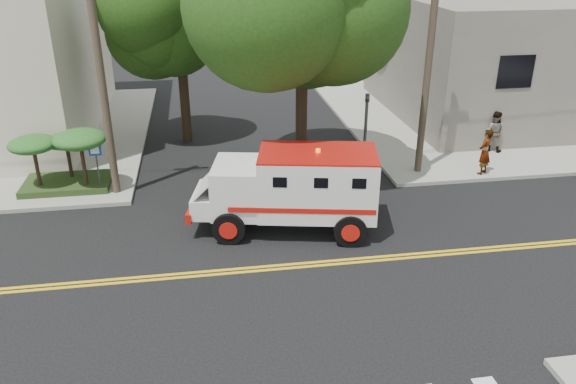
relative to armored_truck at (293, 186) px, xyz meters
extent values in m
plane|color=black|center=(-0.48, -2.33, -1.54)|extent=(100.00, 100.00, 0.00)
cube|color=gray|center=(13.02, 11.17, -1.47)|extent=(17.00, 17.00, 0.15)
cube|color=#676058|center=(14.52, 11.67, 1.61)|extent=(14.00, 12.00, 6.00)
cylinder|color=#382D23|center=(-6.08, 3.67, 2.96)|extent=(0.28, 0.28, 9.00)
cylinder|color=#382D23|center=(5.82, 3.87, 2.96)|extent=(0.28, 0.28, 9.00)
cylinder|color=black|center=(1.02, 4.17, 1.96)|extent=(0.44, 0.44, 7.00)
cylinder|color=black|center=(-3.48, 9.67, 1.26)|extent=(0.44, 0.44, 5.60)
sphere|color=#1D3C10|center=(-3.48, 9.67, 4.06)|extent=(3.92, 3.92, 3.92)
sphere|color=#1D3C10|center=(-2.64, 9.11, 4.48)|extent=(3.36, 3.36, 3.36)
cylinder|color=black|center=(8.02, 13.67, 1.43)|extent=(0.44, 0.44, 5.95)
cylinder|color=#3F3F42|center=(3.32, 3.27, 0.26)|extent=(0.12, 0.12, 3.60)
imported|color=#3F3F42|center=(3.32, 3.27, 1.61)|extent=(0.15, 0.18, 0.90)
cylinder|color=#3F3F42|center=(-6.68, 3.87, -0.54)|extent=(0.06, 0.06, 2.00)
cube|color=#0C33A5|center=(-6.68, 3.81, 0.26)|extent=(0.45, 0.03, 0.45)
cube|color=#1E3314|center=(-7.98, 4.47, -1.27)|extent=(3.20, 2.00, 0.24)
cylinder|color=black|center=(-8.88, 4.17, -0.39)|extent=(0.14, 0.14, 1.52)
ellipsoid|color=#19531F|center=(-8.88, 4.17, 0.46)|extent=(1.73, 1.73, 0.60)
cylinder|color=black|center=(-7.88, 4.87, -0.47)|extent=(0.14, 0.14, 1.36)
ellipsoid|color=#19531F|center=(-7.88, 4.87, 0.29)|extent=(1.55, 1.55, 0.54)
cylinder|color=black|center=(-7.18, 3.97, -0.31)|extent=(0.14, 0.14, 1.68)
ellipsoid|color=#19531F|center=(-7.18, 3.97, 0.63)|extent=(1.91, 1.91, 0.66)
cube|color=silver|center=(0.76, -0.15, 0.12)|extent=(4.06, 2.88, 1.99)
cube|color=silver|center=(-1.75, 0.36, -0.07)|extent=(1.90, 2.35, 1.61)
cube|color=black|center=(-2.48, 0.50, 0.35)|extent=(0.38, 1.59, 0.66)
cube|color=silver|center=(-2.73, 0.56, -0.55)|extent=(1.21, 2.03, 0.66)
cube|color=#AE130D|center=(-3.19, 0.65, -0.79)|extent=(0.57, 2.03, 0.33)
cube|color=#AE130D|center=(0.76, -0.15, 1.14)|extent=(4.06, 2.88, 0.06)
cylinder|color=black|center=(-2.15, -0.65, -1.02)|extent=(1.08, 0.51, 1.04)
cylinder|color=black|center=(-1.73, 1.44, -1.02)|extent=(1.08, 0.51, 1.04)
cylinder|color=black|center=(1.57, -1.40, -1.02)|extent=(1.08, 0.51, 1.04)
cylinder|color=black|center=(1.99, 0.68, -1.02)|extent=(1.08, 0.51, 1.04)
imported|color=gray|center=(8.26, 3.17, -0.47)|extent=(0.80, 0.76, 1.85)
imported|color=gray|center=(9.95, 5.62, -0.49)|extent=(1.11, 1.08, 1.81)
camera|label=1|loc=(-2.78, -16.26, 7.24)|focal=35.00mm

